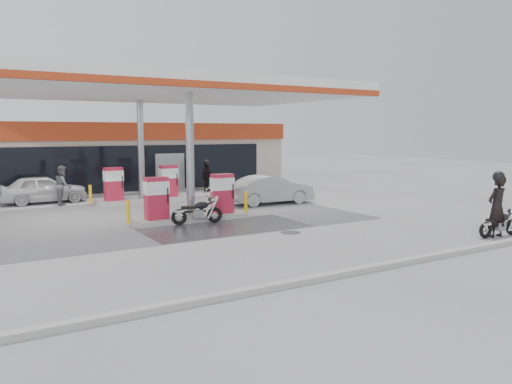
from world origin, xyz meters
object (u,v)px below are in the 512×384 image
parked_motorcycle (198,212)px  biker_walking (207,176)px  pump_island_near (191,203)px  parked_car_right (224,175)px  biker_main (497,206)px  sedan_white (43,189)px  attendant (63,185)px  pump_island_far (142,188)px  hatchback_silver (271,190)px  main_motorcycle (500,224)px

parked_motorcycle → biker_walking: biker_walking is taller
pump_island_near → parked_car_right: size_ratio=1.24×
biker_main → parked_car_right: bearing=-91.2°
sedan_white → parked_car_right: 12.51m
attendant → parked_car_right: bearing=-52.5°
pump_island_far → attendant: 3.68m
hatchback_silver → parked_car_right: 10.12m
parked_car_right → main_motorcycle: bearing=158.5°
pump_island_far → hatchback_silver: size_ratio=1.22×
parked_motorcycle → pump_island_far: bearing=100.0°
parked_motorcycle → parked_car_right: (7.74, 12.80, 0.13)m
pump_island_near → biker_walking: pump_island_near is taller
pump_island_near → parked_motorcycle: (-0.06, -0.80, -0.26)m
pump_island_far → parked_car_right: size_ratio=1.24×
biker_walking → main_motorcycle: bearing=-116.3°
attendant → parked_motorcycle: bearing=-142.6°
pump_island_far → parked_motorcycle: pump_island_far is taller
parked_motorcycle → pump_island_near: bearing=96.1°
main_motorcycle → parked_motorcycle: size_ratio=0.92×
parked_car_right → pump_island_near: bearing=126.0°
biker_walking → sedan_white: bearing=144.9°
pump_island_near → biker_main: 11.00m
biker_main → biker_walking: biker_main is taller
pump_island_far → hatchback_silver: (5.15, -3.80, -0.02)m
pump_island_far → biker_walking: (4.67, 2.40, 0.17)m
biker_main → parked_motorcycle: biker_main is taller
hatchback_silver → biker_walking: 6.22m
pump_island_near → main_motorcycle: 11.14m
pump_island_far → biker_main: 15.95m
pump_island_far → attendant: (-3.53, 1.00, 0.24)m
pump_island_near → biker_main: bearing=-47.5°
main_motorcycle → sedan_white: 20.18m
pump_island_far → pump_island_near: bearing=-90.0°
biker_main → hatchback_silver: bearing=-78.0°
main_motorcycle → attendant: bearing=131.8°
main_motorcycle → biker_walking: (-2.95, 16.52, 0.46)m
sedan_white → main_motorcycle: bearing=-145.6°
pump_island_near → biker_main: biker_main is taller
sedan_white → hatchback_silver: size_ratio=0.96×
biker_main → hatchback_silver: size_ratio=0.49×
main_motorcycle → parked_motorcycle: parked_motorcycle is taller
attendant → hatchback_silver: 9.92m
biker_walking → pump_island_near: bearing=-155.5°
biker_main → biker_walking: (-2.76, 16.51, -0.16)m
pump_island_near → parked_car_right: (7.67, 12.00, -0.13)m
pump_island_far → biker_main: biker_main is taller
pump_island_near → main_motorcycle: size_ratio=2.84×
parked_motorcycle → attendant: size_ratio=1.04×
pump_island_near → parked_motorcycle: pump_island_near is taller
main_motorcycle → parked_car_right: 20.12m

